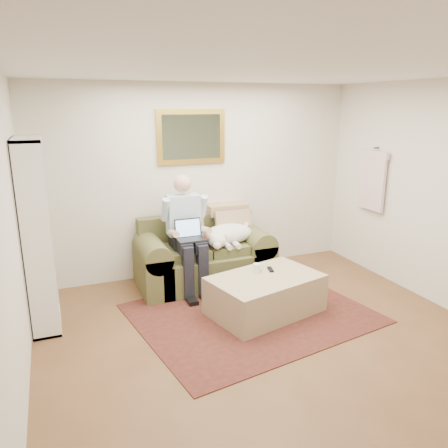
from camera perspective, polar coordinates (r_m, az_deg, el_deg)
room_shell at (r=4.12m, az=6.49°, el=1.03°), size 4.51×5.00×2.61m
rug at (r=5.11m, az=3.56°, el=-11.55°), size 2.81×2.40×0.01m
sofa at (r=5.84m, az=-2.65°, el=-4.84°), size 1.74×0.89×1.05m
seated_man at (r=5.48m, az=-4.74°, el=-1.46°), size 0.57×0.82×1.47m
laptop at (r=5.41m, az=-4.53°, el=-1.29°), size 0.34×0.27×0.25m
sleeping_dog at (r=5.75m, az=0.55°, el=-1.30°), size 0.72×0.45×0.27m
ottoman at (r=5.05m, az=5.39°, el=-9.16°), size 1.37×1.05×0.44m
coffee_mug at (r=5.07m, az=4.30°, el=-5.73°), size 0.08×0.08×0.10m
tv_remote at (r=5.15m, az=6.08°, el=-5.92°), size 0.09×0.16×0.02m
bookshelf at (r=4.94m, az=-23.22°, el=-1.34°), size 0.28×0.80×2.00m
wall_mirror at (r=5.92m, az=-4.29°, el=11.30°), size 0.94×0.04×0.72m
hanging_shirt at (r=6.35m, az=18.83°, el=5.80°), size 0.06×0.52×0.90m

